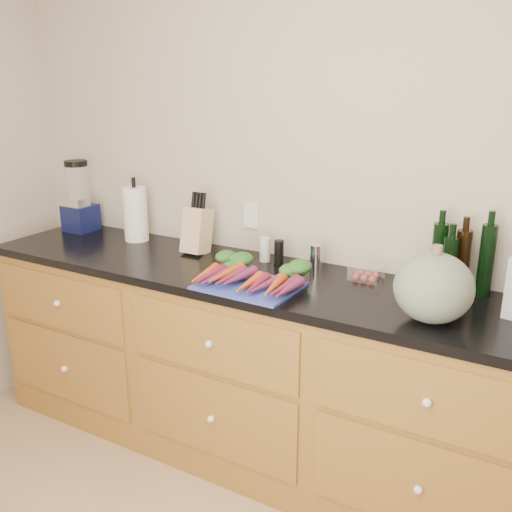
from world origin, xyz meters
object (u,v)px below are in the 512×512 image
Objects in this scene: knife_block at (197,231)px; tomato_box at (366,273)px; squash at (434,288)px; blender_appliance at (79,200)px; paper_towel at (136,214)px; cutting_board at (249,286)px; carrots at (254,275)px.

knife_block is 0.88m from tomato_box.
blender_appliance reaches higher than squash.
paper_towel is (-1.63, 0.29, 0.02)m from squash.
cutting_board is 1.03× the size of blender_appliance.
blender_appliance reaches higher than knife_block.
carrots is 0.54m from knife_block.
squash is 0.98× the size of paper_towel.
blender_appliance is (-1.30, 0.27, 0.14)m from carrots.
carrots is at bearing -144.25° from tomato_box.
blender_appliance reaches higher than cutting_board.
knife_block is at bearing -1.24° from blender_appliance.
knife_block reaches higher than tomato_box.
cutting_board is 1.35m from blender_appliance.
squash is at bearing -10.12° from paper_towel.
carrots is at bearing -17.28° from paper_towel.
blender_appliance is 1.78× the size of knife_block.
squash is at bearing -12.54° from knife_block.
squash is at bearing 2.20° from cutting_board.
carrots is 2.03× the size of knife_block.
carrots is 1.15× the size of blender_appliance.
squash is (0.75, -0.02, 0.09)m from carrots.
blender_appliance is at bearing 171.95° from squash.
squash is 1.66m from paper_towel.
tomato_box is (1.70, 0.01, -0.14)m from blender_appliance.
cutting_board is at bearing -13.75° from blender_appliance.
paper_towel is 1.28× the size of knife_block.
cutting_board is 1.45× the size of squash.
squash reaches higher than tomato_box.
knife_block is (0.82, -0.02, -0.06)m from blender_appliance.
blender_appliance reaches higher than tomato_box.
squash is 2.07m from blender_appliance.
knife_block reaches higher than carrots.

